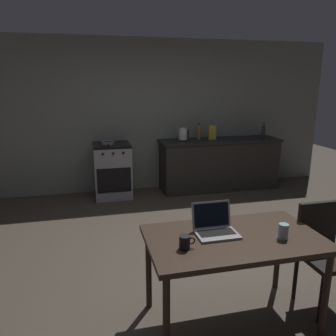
{
  "coord_description": "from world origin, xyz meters",
  "views": [
    {
      "loc": [
        -0.94,
        -3.14,
        1.87
      ],
      "look_at": [
        -0.02,
        0.63,
        0.88
      ],
      "focal_mm": 35.57,
      "sensor_mm": 36.0,
      "label": 1
    }
  ],
  "objects": [
    {
      "name": "ground_plane",
      "position": [
        0.0,
        0.0,
        0.0
      ],
      "size": [
        12.0,
        12.0,
        0.0
      ],
      "primitive_type": "plane",
      "color": "#473D33"
    },
    {
      "name": "back_wall",
      "position": [
        0.3,
        2.69,
        1.31
      ],
      "size": [
        6.4,
        0.1,
        2.62
      ],
      "primitive_type": "cube",
      "color": "gray",
      "rests_on": "ground_plane"
    },
    {
      "name": "kitchen_counter",
      "position": [
        1.34,
        2.34,
        0.45
      ],
      "size": [
        2.16,
        0.64,
        0.9
      ],
      "color": "#282623",
      "rests_on": "ground_plane"
    },
    {
      "name": "stove_oven",
      "position": [
        -0.57,
        2.34,
        0.45
      ],
      "size": [
        0.6,
        0.62,
        0.9
      ],
      "color": "gray",
      "rests_on": "ground_plane"
    },
    {
      "name": "dining_table",
      "position": [
        0.1,
        -1.0,
        0.67
      ],
      "size": [
        1.33,
        0.77,
        0.74
      ],
      "color": "#332319",
      "rests_on": "ground_plane"
    },
    {
      "name": "chair",
      "position": [
        0.95,
        -0.95,
        0.51
      ],
      "size": [
        0.4,
        0.4,
        0.89
      ],
      "rotation": [
        0.0,
        0.0,
        0.04
      ],
      "color": "black",
      "rests_on": "ground_plane"
    },
    {
      "name": "laptop",
      "position": [
        -0.02,
        -0.91,
        0.79
      ],
      "size": [
        0.32,
        0.27,
        0.22
      ],
      "rotation": [
        0.0,
        0.0,
        0.07
      ],
      "color": "#99999E",
      "rests_on": "dining_table"
    },
    {
      "name": "electric_kettle",
      "position": [
        0.66,
        2.34,
        1.01
      ],
      "size": [
        0.18,
        0.16,
        0.22
      ],
      "color": "black",
      "rests_on": "kitchen_counter"
    },
    {
      "name": "bottle",
      "position": [
        2.16,
        2.29,
        1.04
      ],
      "size": [
        0.07,
        0.07,
        0.29
      ],
      "color": "#2D2D33",
      "rests_on": "kitchen_counter"
    },
    {
      "name": "frying_pan",
      "position": [
        -0.63,
        2.31,
        0.93
      ],
      "size": [
        0.22,
        0.39,
        0.05
      ],
      "color": "gray",
      "rests_on": "stove_oven"
    },
    {
      "name": "coffee_mug",
      "position": [
        -0.32,
        -1.09,
        0.79
      ],
      "size": [
        0.12,
        0.08,
        0.1
      ],
      "color": "black",
      "rests_on": "dining_table"
    },
    {
      "name": "drinking_glass",
      "position": [
        0.44,
        -1.11,
        0.8
      ],
      "size": [
        0.07,
        0.07,
        0.12
      ],
      "color": "#99B7C6",
      "rests_on": "dining_table"
    },
    {
      "name": "cereal_box",
      "position": [
        1.2,
        2.36,
        1.03
      ],
      "size": [
        0.13,
        0.05,
        0.25
      ],
      "color": "gold",
      "rests_on": "kitchen_counter"
    },
    {
      "name": "bottle_b",
      "position": [
        0.98,
        2.42,
        1.04
      ],
      "size": [
        0.07,
        0.07,
        0.29
      ],
      "color": "#8C601E",
      "rests_on": "kitchen_counter"
    }
  ]
}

